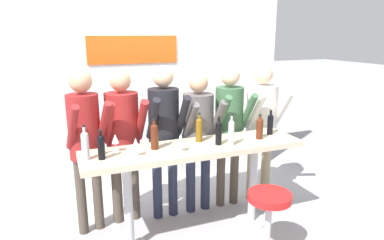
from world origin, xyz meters
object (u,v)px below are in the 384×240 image
at_px(person_right, 262,119).
at_px(tasting_table, 195,161).
at_px(wine_bottle_7, 199,129).
at_px(wine_glass_0, 181,139).
at_px(wine_bottle_1, 219,132).
at_px(wine_glass_2, 115,139).
at_px(person_far_left, 85,134).
at_px(wine_glass_1, 136,143).
at_px(person_center, 199,128).
at_px(wine_bottle_5, 260,127).
at_px(wine_bottle_4, 270,123).
at_px(wine_bottle_3, 154,135).
at_px(person_center_left, 164,126).
at_px(wine_bottle_6, 101,146).
at_px(bar_stool, 269,215).
at_px(wine_bottle_2, 85,144).
at_px(wine_bottle_0, 231,132).
at_px(person_center_right, 229,121).
at_px(person_left, 123,131).

bearing_deg(person_right, tasting_table, -154.19).
xyz_separation_m(wine_bottle_7, wine_glass_0, (-0.29, -0.23, -0.02)).
bearing_deg(wine_bottle_1, tasting_table, 168.12).
distance_m(tasting_table, wine_glass_2, 0.84).
distance_m(person_far_left, wine_glass_1, 0.70).
xyz_separation_m(person_center, wine_bottle_5, (0.50, -0.51, 0.09)).
bearing_deg(wine_bottle_4, wine_bottle_7, 176.88).
bearing_deg(wine_glass_0, wine_glass_1, 176.06).
bearing_deg(tasting_table, wine_bottle_3, 172.09).
height_order(person_center_left, wine_bottle_5, person_center_left).
bearing_deg(wine_bottle_6, wine_glass_1, -7.68).
bearing_deg(wine_bottle_6, person_center_left, 34.91).
xyz_separation_m(person_center, wine_bottle_7, (-0.15, -0.36, 0.11)).
distance_m(bar_stool, wine_bottle_7, 1.10).
xyz_separation_m(wine_bottle_2, wine_bottle_3, (0.66, 0.05, -0.00)).
bearing_deg(tasting_table, bar_stool, -51.86).
relative_size(person_center, wine_bottle_3, 5.50).
bearing_deg(wine_bottle_0, bar_stool, -73.84).
height_order(tasting_table, wine_bottle_5, wine_bottle_5).
relative_size(wine_bottle_0, wine_glass_2, 1.85).
height_order(person_far_left, wine_glass_2, person_far_left).
bearing_deg(person_center, person_center_right, -2.05).
height_order(bar_stool, person_far_left, person_far_left).
bearing_deg(person_center, wine_bottle_1, -91.80).
bearing_deg(person_far_left, wine_bottle_0, -35.72).
bearing_deg(person_center_right, bar_stool, -94.72).
distance_m(person_far_left, wine_bottle_1, 1.38).
height_order(person_center, wine_bottle_7, person_center).
xyz_separation_m(bar_stool, person_center, (-0.25, 1.11, 0.59)).
bearing_deg(wine_bottle_4, person_center_left, 159.61).
distance_m(person_center, wine_bottle_4, 0.82).
distance_m(wine_bottle_0, wine_bottle_5, 0.40).
height_order(person_center, wine_bottle_5, person_center).
xyz_separation_m(bar_stool, wine_bottle_5, (0.25, 0.60, 0.68)).
xyz_separation_m(person_far_left, wine_bottle_0, (1.37, -0.61, 0.04)).
distance_m(person_far_left, wine_bottle_0, 1.50).
bearing_deg(wine_bottle_7, wine_glass_1, -164.57).
relative_size(wine_bottle_1, wine_glass_0, 1.69).
relative_size(wine_bottle_5, wine_bottle_6, 0.97).
height_order(person_center_left, person_right, person_center_left).
bearing_deg(person_center_right, tasting_table, -140.39).
xyz_separation_m(wine_bottle_3, wine_bottle_7, (0.50, 0.06, 0.00)).
height_order(wine_bottle_4, wine_bottle_7, wine_bottle_7).
distance_m(wine_bottle_1, wine_bottle_3, 0.65).
bearing_deg(wine_bottle_4, wine_bottle_0, -162.19).
relative_size(bar_stool, wine_bottle_6, 2.44).
relative_size(person_center, wine_bottle_4, 6.01).
bearing_deg(wine_glass_1, person_far_left, 125.30).
xyz_separation_m(wine_bottle_1, wine_bottle_4, (0.70, 0.12, -0.01)).
xyz_separation_m(person_left, wine_glass_1, (-0.00, -0.65, 0.05)).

